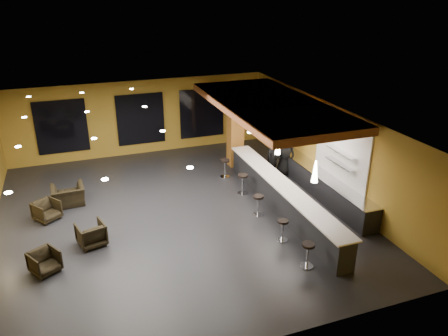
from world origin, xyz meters
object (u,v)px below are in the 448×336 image
object	(u,v)px
pendant_0	(315,171)
armchair_b	(91,234)
staff_b	(276,154)
pendant_1	(278,145)
column	(235,127)
armchair_d	(68,195)
prep_counter	(323,186)
staff_a	(273,159)
bar_stool_1	(283,227)
armchair_a	(45,262)
bar_stool_2	(258,203)
pendant_2	(250,125)
bar_counter	(282,198)
bar_stool_0	(308,252)
armchair_c	(47,211)
bar_stool_3	(243,182)
staff_c	(285,155)
bar_stool_4	(225,166)

from	to	relation	value
pendant_0	armchair_b	distance (m)	7.16
pendant_0	staff_b	xyz separation A→B (m)	(1.24, 5.03, -1.42)
pendant_1	armchair_b	distance (m)	6.89
column	armchair_d	world-z (taller)	column
prep_counter	staff_a	bearing A→B (deg)	114.92
pendant_0	staff_a	distance (m)	5.08
column	bar_stool_1	bearing A→B (deg)	-97.81
armchair_a	bar_stool_2	xyz separation A→B (m)	(7.00, 0.96, 0.15)
staff_a	armchair_d	distance (m)	8.15
staff_a	armchair_d	bearing A→B (deg)	153.71
column	pendant_2	xyz separation A→B (m)	(0.00, -1.60, 0.60)
bar_counter	armchair_a	xyz separation A→B (m)	(-7.93, -1.00, -0.16)
bar_stool_0	bar_stool_1	bearing A→B (deg)	91.46
armchair_c	bar_stool_0	distance (m)	8.92
pendant_2	armchair_c	world-z (taller)	pendant_2
bar_stool_0	bar_stool_3	distance (m)	5.03
staff_a	bar_stool_0	size ratio (longest dim) A/B	2.14
column	pendant_2	world-z (taller)	column
prep_counter	pendant_0	xyz separation A→B (m)	(-2.00, -2.50, 1.92)
bar_stool_0	bar_stool_3	size ratio (longest dim) A/B	0.95
staff_c	bar_stool_0	world-z (taller)	staff_c
bar_stool_1	staff_a	bearing A→B (deg)	68.10
column	staff_a	xyz separation A→B (m)	(0.95, -1.85, -0.93)
prep_counter	bar_stool_0	distance (m)	4.74
bar_counter	staff_a	size ratio (longest dim) A/B	4.87
pendant_2	bar_stool_0	world-z (taller)	pendant_2
armchair_c	pendant_0	bearing A→B (deg)	-63.57
staff_a	bar_stool_4	world-z (taller)	staff_a
staff_b	armchair_a	size ratio (longest dim) A/B	2.53
column	bar_stool_1	distance (m)	6.59
prep_counter	armchair_b	xyz separation A→B (m)	(-8.58, -0.49, -0.06)
pendant_1	bar_stool_4	world-z (taller)	pendant_1
column	staff_b	world-z (taller)	column
bar_stool_0	prep_counter	bearing A→B (deg)	53.22
bar_counter	staff_b	bearing A→B (deg)	67.85
bar_counter	armchair_d	world-z (taller)	bar_counter
column	bar_stool_2	bearing A→B (deg)	-101.35
pendant_1	bar_stool_4	distance (m)	3.60
bar_counter	bar_stool_2	size ratio (longest dim) A/B	10.47
pendant_0	armchair_c	world-z (taller)	pendant_0
armchair_b	armchair_a	bearing A→B (deg)	22.58
bar_stool_0	column	bearing A→B (deg)	83.93
pendant_1	armchair_b	world-z (taller)	pendant_1
pendant_2	bar_stool_1	size ratio (longest dim) A/B	0.96
bar_stool_0	bar_stool_2	distance (m)	3.26
prep_counter	bar_stool_1	bearing A→B (deg)	-141.38
bar_counter	prep_counter	xyz separation A→B (m)	(2.00, 0.50, -0.07)
staff_a	bar_stool_1	distance (m)	4.92
armchair_d	bar_stool_1	distance (m)	7.96
armchair_c	armchair_d	size ratio (longest dim) A/B	0.67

